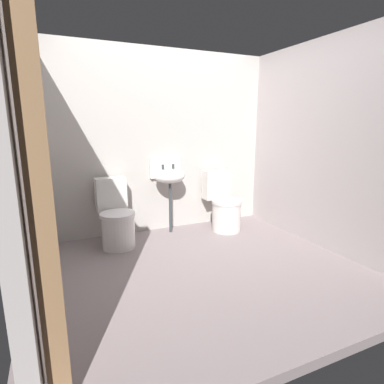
% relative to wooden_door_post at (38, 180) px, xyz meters
% --- Properties ---
extents(ground_plane, '(3.34, 2.91, 0.08)m').
position_rel_wooden_door_post_xyz_m(ground_plane, '(1.39, 1.11, -1.21)').
color(ground_plane, gray).
extents(wall_back, '(3.34, 0.10, 2.34)m').
position_rel_wooden_door_post_xyz_m(wall_back, '(1.39, 2.41, 0.00)').
color(wall_back, '#B6B0A9').
rests_on(wall_back, ground).
extents(wall_left, '(0.10, 2.71, 2.34)m').
position_rel_wooden_door_post_xyz_m(wall_left, '(-0.13, 1.21, 0.00)').
color(wall_left, '#B9B0AD').
rests_on(wall_left, ground).
extents(wall_right, '(0.10, 2.71, 2.34)m').
position_rel_wooden_door_post_xyz_m(wall_right, '(2.91, 1.21, 0.00)').
color(wall_right, '#B4A9A9').
rests_on(wall_right, ground).
extents(wooden_door_post, '(0.11, 0.11, 2.34)m').
position_rel_wooden_door_post_xyz_m(wooden_door_post, '(0.00, 0.00, 0.00)').
color(wooden_door_post, '#956E4A').
rests_on(wooden_door_post, ground).
extents(toilet_left, '(0.42, 0.61, 0.78)m').
position_rel_wooden_door_post_xyz_m(toilet_left, '(0.68, 2.01, -0.85)').
color(toilet_left, silver).
rests_on(toilet_left, ground).
extents(toilet_right, '(0.40, 0.59, 0.78)m').
position_rel_wooden_door_post_xyz_m(toilet_right, '(2.12, 2.01, -0.85)').
color(toilet_right, silver).
rests_on(toilet_right, ground).
extents(sink, '(0.42, 0.35, 0.99)m').
position_rel_wooden_door_post_xyz_m(sink, '(1.42, 2.20, -0.42)').
color(sink, '#353C3F').
rests_on(sink, ground).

